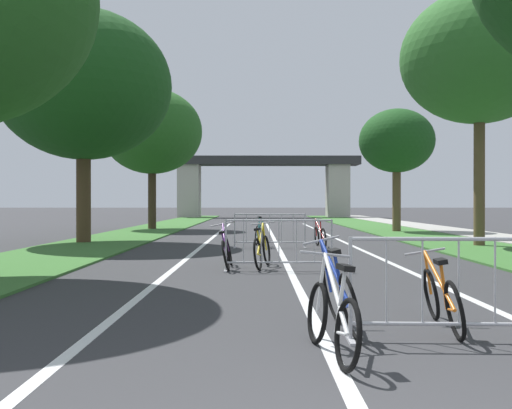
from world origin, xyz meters
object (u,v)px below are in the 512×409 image
object	(u,v)px
crowd_barrier_nearest	(455,290)
bicycle_purple_5	(224,252)
tree_left_pine_near	(80,85)
bicycle_blue_0	(336,295)
tree_left_oak_near	(149,132)
bicycle_orange_2	(438,298)
crowd_barrier_third	(267,231)
bicycle_red_4	(317,236)
tree_right_maple_mid	(476,58)
tree_right_oak_mid	(394,141)
crowd_barrier_second	(276,246)
bicycle_yellow_3	(259,250)
bicycle_white_6	(329,318)
bicycle_teal_1	(256,235)

from	to	relation	value
crowd_barrier_nearest	bicycle_purple_5	xyz separation A→B (m)	(-2.64, 6.40, -0.16)
tree_left_pine_near	bicycle_blue_0	xyz separation A→B (m)	(6.77, -13.29, -4.98)
bicycle_blue_0	crowd_barrier_nearest	bearing A→B (deg)	-29.12
tree_left_oak_near	crowd_barrier_nearest	world-z (taller)	tree_left_oak_near
bicycle_orange_2	bicycle_purple_5	size ratio (longest dim) A/B	1.01
crowd_barrier_third	bicycle_orange_2	world-z (taller)	crowd_barrier_third
bicycle_blue_0	bicycle_purple_5	xyz separation A→B (m)	(-1.52, 5.87, -0.03)
bicycle_blue_0	bicycle_purple_5	bearing A→B (deg)	100.43
bicycle_purple_5	bicycle_red_4	bearing A→B (deg)	66.62
tree_right_maple_mid	crowd_barrier_third	world-z (taller)	tree_right_maple_mid
tree_right_oak_mid	crowd_barrier_nearest	size ratio (longest dim) A/B	2.60
bicycle_orange_2	bicycle_red_4	xyz separation A→B (m)	(-0.02, 11.69, -0.00)
tree_left_pine_near	bicycle_blue_0	distance (m)	15.72
bicycle_orange_2	bicycle_blue_0	bearing A→B (deg)	-174.46
crowd_barrier_nearest	bicycle_blue_0	bearing A→B (deg)	154.98
tree_left_pine_near	tree_right_maple_mid	bearing A→B (deg)	-6.55
tree_right_maple_mid	bicycle_purple_5	size ratio (longest dim) A/B	4.86
tree_right_oak_mid	tree_left_oak_near	bearing A→B (deg)	168.25
crowd_barrier_second	bicycle_yellow_3	world-z (taller)	crowd_barrier_second
tree_left_oak_near	bicycle_orange_2	world-z (taller)	tree_left_oak_near
tree_right_maple_mid	crowd_barrier_second	xyz separation A→B (m)	(-6.56, -6.41, -5.43)
tree_left_oak_near	bicycle_purple_5	xyz separation A→B (m)	(4.71, -17.28, -4.66)
tree_right_oak_mid	crowd_barrier_second	xyz separation A→B (m)	(-6.13, -15.28, -3.74)
bicycle_blue_0	bicycle_yellow_3	distance (m)	6.05
bicycle_blue_0	bicycle_orange_2	distance (m)	1.12
bicycle_white_6	tree_left_oak_near	bearing A→B (deg)	95.17
crowd_barrier_nearest	bicycle_red_4	world-z (taller)	crowd_barrier_nearest
tree_right_maple_mid	tree_left_pine_near	bearing A→B (deg)	173.45
tree_left_oak_near	bicycle_yellow_3	size ratio (longest dim) A/B	4.35
crowd_barrier_nearest	bicycle_purple_5	world-z (taller)	crowd_barrier_nearest
crowd_barrier_second	crowd_barrier_third	size ratio (longest dim) A/B	1.00
bicycle_teal_1	crowd_barrier_nearest	bearing A→B (deg)	90.84
tree_right_maple_mid	bicycle_yellow_3	size ratio (longest dim) A/B	4.85
crowd_barrier_third	bicycle_red_4	xyz separation A→B (m)	(1.58, 0.40, -0.17)
tree_left_oak_near	bicycle_purple_5	distance (m)	18.51
crowd_barrier_nearest	bicycle_purple_5	bearing A→B (deg)	112.44
tree_right_oak_mid	bicycle_yellow_3	world-z (taller)	tree_right_oak_mid
bicycle_purple_5	tree_left_oak_near	bearing A→B (deg)	106.02
bicycle_yellow_3	tree_left_oak_near	bearing A→B (deg)	119.01
tree_right_maple_mid	tree_right_oak_mid	xyz separation A→B (m)	(-0.43, 8.87, -1.69)
tree_left_pine_near	tree_right_maple_mid	distance (m)	12.99
tree_right_oak_mid	crowd_barrier_third	size ratio (longest dim) A/B	2.59
crowd_barrier_second	bicycle_red_4	distance (m)	6.51
bicycle_blue_0	bicycle_teal_1	bearing A→B (deg)	89.78
tree_left_oak_near	bicycle_white_6	distance (m)	25.38
tree_left_pine_near	bicycle_yellow_3	bearing A→B (deg)	-50.55
tree_right_oak_mid	bicycle_blue_0	bearing A→B (deg)	-105.38
tree_right_maple_mid	bicycle_yellow_3	world-z (taller)	tree_right_maple_mid
tree_left_pine_near	tree_right_oak_mid	bearing A→B (deg)	30.67
bicycle_teal_1	crowd_barrier_second	bearing A→B (deg)	85.23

